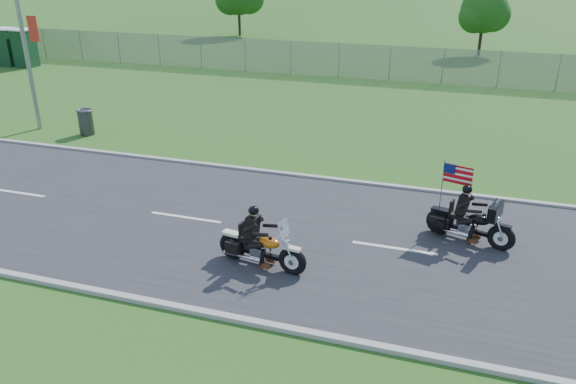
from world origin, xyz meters
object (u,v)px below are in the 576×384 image
(porta_toilet_b, at_px, (7,48))
(motorcycle_lead, at_px, (260,248))
(porta_toilet_a, at_px, (25,49))
(motorcycle_follow, at_px, (470,223))
(trash_can, at_px, (86,123))

(porta_toilet_b, relative_size, motorcycle_lead, 0.96)
(porta_toilet_b, distance_m, motorcycle_lead, 30.79)
(porta_toilet_a, bearing_deg, motorcycle_follow, -29.92)
(porta_toilet_b, height_order, motorcycle_follow, porta_toilet_b)
(porta_toilet_a, height_order, motorcycle_lead, porta_toilet_a)
(motorcycle_follow, bearing_deg, motorcycle_lead, -133.12)
(porta_toilet_b, distance_m, motorcycle_follow, 33.30)
(porta_toilet_b, bearing_deg, motorcycle_follow, -28.72)
(trash_can, bearing_deg, porta_toilet_b, 141.32)
(porta_toilet_a, distance_m, motorcycle_follow, 32.08)
(porta_toilet_a, height_order, porta_toilet_b, same)
(porta_toilet_b, distance_m, trash_can, 17.76)
(trash_can, bearing_deg, porta_toilet_a, 138.32)
(porta_toilet_a, xyz_separation_m, motorcycle_follow, (27.80, -16.00, -0.60))
(porta_toilet_b, xyz_separation_m, motorcycle_follow, (29.20, -16.00, -0.60))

